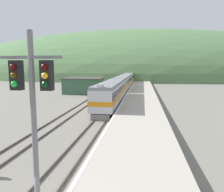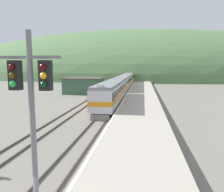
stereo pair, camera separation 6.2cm
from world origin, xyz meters
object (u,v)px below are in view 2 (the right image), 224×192
express_train_lead_car (111,93)px  signal_mast_main (32,108)px  carriage_second (124,83)px  carriage_third (130,78)px  carriage_fourth (133,75)px

express_train_lead_car → signal_mast_main: bearing=-87.5°
carriage_second → carriage_third: (0.00, 23.41, 0.00)m
carriage_fourth → express_train_lead_car: bearing=-90.0°
carriage_second → signal_mast_main: bearing=-88.6°
carriage_fourth → signal_mast_main: 96.35m
carriage_second → signal_mast_main: size_ratio=2.94×
express_train_lead_car → carriage_fourth: 69.00m
carriage_third → carriage_fourth: size_ratio=1.00×
carriage_second → signal_mast_main: 49.57m
express_train_lead_car → carriage_third: express_train_lead_car is taller
carriage_third → signal_mast_main: (1.20, -72.88, 2.85)m
carriage_second → carriage_fourth: 46.83m
signal_mast_main → carriage_fourth: bearing=90.7°
express_train_lead_car → carriage_second: size_ratio=0.87×
carriage_third → carriage_fourth: bearing=90.0°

